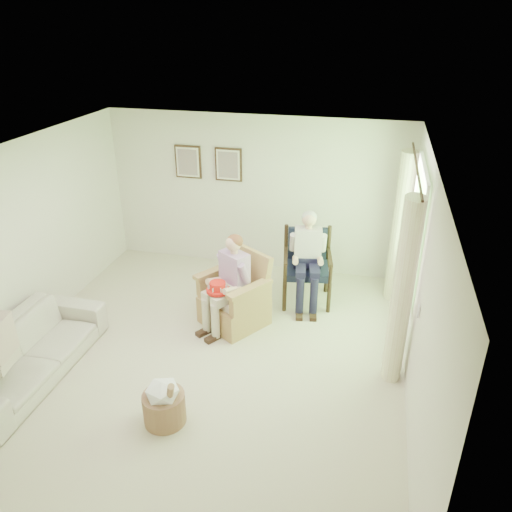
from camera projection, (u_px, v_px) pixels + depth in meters
The scene contains 18 objects.
floor at pixel (205, 357), 6.45m from camera, with size 5.50×5.50×0.00m, color beige.
back_wall at pixel (256, 194), 8.28m from camera, with size 5.00×0.04×2.60m, color silver.
front_wall at pixel (68, 444), 3.48m from camera, with size 5.00×0.04×2.60m, color silver.
left_wall at pixel (16, 247), 6.41m from camera, with size 0.04×5.50×2.60m, color silver.
right_wall at pixel (421, 293), 5.34m from camera, with size 0.04×5.50×2.60m, color silver.
ceiling at pixel (194, 160), 5.31m from camera, with size 5.00×5.50×0.02m, color white.
window at pixel (416, 227), 6.27m from camera, with size 0.13×2.50×1.63m.
curtain_left at pixel (402, 294), 5.64m from camera, with size 0.34×0.34×2.30m, color beige.
curtain_right at pixel (400, 228), 7.35m from camera, with size 0.34×0.34×2.30m, color beige.
framed_print_left at pixel (188, 162), 8.28m from camera, with size 0.45×0.05×0.55m.
framed_print_right at pixel (228, 165), 8.13m from camera, with size 0.45×0.05×0.55m.
wicker_armchair at pixel (235, 302), 7.06m from camera, with size 0.81×0.80×1.04m.
wood_armchair at pixel (308, 263), 7.54m from camera, with size 0.71×0.67×1.10m.
sofa at pixel (28, 353), 6.01m from camera, with size 0.87×2.22×0.65m, color beige.
person_wicker at pixel (231, 278), 6.74m from camera, with size 0.40×0.62×1.35m.
person_dark at pixel (307, 253), 7.27m from camera, with size 0.40×0.62×1.43m.
red_hat at pixel (218, 288), 6.67m from camera, with size 0.31×0.31×0.14m.
hatbox at pixel (164, 402), 5.33m from camera, with size 0.56×0.56×0.67m.
Camera 1 is at (1.89, -4.91, 4.00)m, focal length 35.00 mm.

